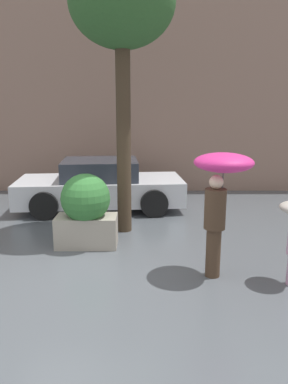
{
  "coord_description": "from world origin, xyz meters",
  "views": [
    {
      "loc": [
        1.02,
        -5.62,
        2.71
      ],
      "look_at": [
        1.01,
        1.6,
        1.05
      ],
      "focal_mm": 35.0,
      "sensor_mm": 36.0,
      "label": 1
    }
  ],
  "objects_px": {
    "parked_car_near": "(101,186)",
    "planter_box": "(86,209)",
    "person_adult": "(221,183)",
    "street_tree": "(122,8)"
  },
  "relations": [
    {
      "from": "parked_car_near",
      "to": "street_tree",
      "type": "relative_size",
      "value": 0.8
    },
    {
      "from": "planter_box",
      "to": "person_adult",
      "type": "relative_size",
      "value": 0.72
    },
    {
      "from": "parked_car_near",
      "to": "planter_box",
      "type": "bearing_deg",
      "value": 175.89
    },
    {
      "from": "person_adult",
      "to": "street_tree",
      "type": "bearing_deg",
      "value": 88.38
    },
    {
      "from": "parked_car_near",
      "to": "street_tree",
      "type": "xyz_separation_m",
      "value": [
        0.74,
        -1.85,
        3.97
      ]
    },
    {
      "from": "planter_box",
      "to": "person_adult",
      "type": "height_order",
      "value": "person_adult"
    },
    {
      "from": "person_adult",
      "to": "parked_car_near",
      "type": "bearing_deg",
      "value": 82.4
    },
    {
      "from": "person_adult",
      "to": "parked_car_near",
      "type": "xyz_separation_m",
      "value": [
        -2.37,
        4.1,
        -0.92
      ]
    },
    {
      "from": "planter_box",
      "to": "street_tree",
      "type": "xyz_separation_m",
      "value": [
        0.7,
        0.95,
        3.84
      ]
    },
    {
      "from": "person_adult",
      "to": "street_tree",
      "type": "relative_size",
      "value": 0.36
    }
  ]
}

